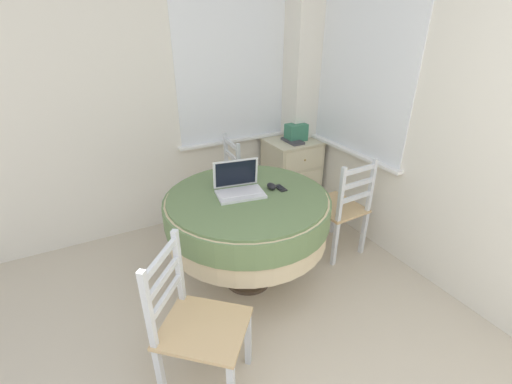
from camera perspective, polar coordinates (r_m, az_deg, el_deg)
The scene contains 11 objects.
corner_room_shell at distance 2.47m, azimuth 8.02°, elevation 13.06°, with size 4.11×4.89×2.55m.
round_dining_table at distance 2.46m, azimuth -1.45°, elevation -3.66°, with size 1.17×1.17×0.76m.
laptop at distance 2.40m, azimuth -2.88°, elevation 0.90°, with size 0.36×0.28×0.23m.
computer_mouse at distance 2.46m, azimuth 2.59°, elevation 0.97°, with size 0.06×0.09×0.05m.
cell_phone at distance 2.48m, azimuth 4.09°, elevation 0.69°, with size 0.05×0.11×0.01m.
dining_chair_near_back_window at distance 3.30m, azimuth -6.23°, elevation 0.92°, with size 0.46×0.41×0.89m.
dining_chair_near_right_window at distance 2.99m, azimuth 13.92°, elevation -2.62°, with size 0.40×0.45×0.89m.
dining_chair_camera_near at distance 1.94m, azimuth -10.08°, elevation -20.99°, with size 0.58×0.57×0.89m.
corner_cabinet at distance 3.71m, azimuth 5.86°, elevation 3.08°, with size 0.53×0.48×0.75m.
storage_box at distance 3.55m, azimuth 6.71°, elevation 9.86°, with size 0.21×0.14×0.17m.
book_on_cabinet at distance 3.51m, azimuth 6.12°, elevation 8.47°, with size 0.13×0.25×0.02m.
Camera 1 is at (-0.36, -0.05, 1.84)m, focal length 24.00 mm.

